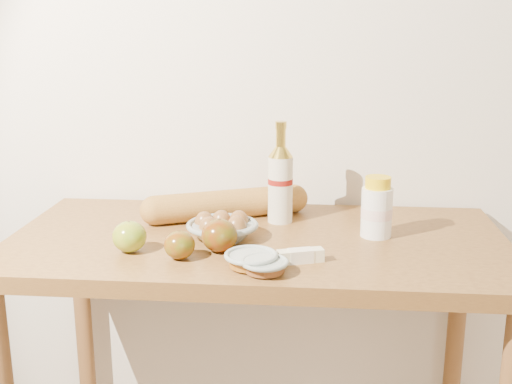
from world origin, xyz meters
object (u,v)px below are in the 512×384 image
(table, at_px, (257,284))
(egg_bowl, at_px, (222,228))
(baguette, at_px, (227,204))
(cream_bottle, at_px, (377,209))
(bourbon_bottle, at_px, (280,182))

(table, bearing_deg, egg_bowl, -168.23)
(egg_bowl, height_order, baguette, baguette)
(table, bearing_deg, cream_bottle, 6.27)
(table, height_order, baguette, baguette)
(bourbon_bottle, height_order, baguette, bourbon_bottle)
(bourbon_bottle, relative_size, cream_bottle, 1.77)
(bourbon_bottle, xyz_separation_m, cream_bottle, (0.24, -0.10, -0.04))
(bourbon_bottle, relative_size, egg_bowl, 1.28)
(bourbon_bottle, distance_m, baguette, 0.16)
(egg_bowl, distance_m, baguette, 0.16)
(table, xyz_separation_m, egg_bowl, (-0.08, -0.02, 0.15))
(bourbon_bottle, bearing_deg, table, -112.45)
(egg_bowl, bearing_deg, baguette, 94.14)
(cream_bottle, xyz_separation_m, egg_bowl, (-0.37, -0.05, -0.04))
(cream_bottle, relative_size, egg_bowl, 0.72)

